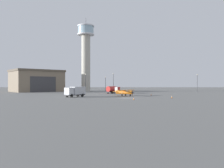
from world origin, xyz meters
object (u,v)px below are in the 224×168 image
airplane_orange (124,92)px  traffic_cone_near_left (151,94)px  truck_box_silver (75,91)px  traffic_cone_near_right (134,99)px  light_post_west (113,81)px  light_post_north (197,81)px  light_post_east (86,81)px  light_post_centre (105,82)px  truck_fuel_tanker_red (113,89)px  control_tower (86,52)px  traffic_cone_mid_apron (172,97)px

airplane_orange → traffic_cone_near_left: (9.03, 2.88, -0.97)m
truck_box_silver → traffic_cone_near_right: size_ratio=9.71×
light_post_west → light_post_north: (38.88, -2.56, -0.30)m
light_post_east → light_post_centre: (8.95, 9.00, -0.58)m
truck_fuel_tanker_red → light_post_north: (38.86, 15.28, 3.35)m
airplane_orange → truck_box_silver: size_ratio=1.37×
light_post_west → light_post_east: light_post_west is taller
light_post_north → traffic_cone_near_right: 61.64m
control_tower → light_post_west: control_tower is taller
airplane_orange → light_post_centre: 43.80m
airplane_orange → light_post_west: size_ratio=0.94×
truck_fuel_tanker_red → light_post_west: size_ratio=0.74×
light_post_centre → traffic_cone_near_right: bearing=-81.1°
light_post_north → airplane_orange: bearing=-136.3°
airplane_orange → truck_fuel_tanker_red: bearing=136.5°
truck_box_silver → light_post_north: size_ratio=0.74×
control_tower → airplane_orange: bearing=-68.1°
light_post_north → traffic_cone_near_left: light_post_north is taller
traffic_cone_near_left → airplane_orange: bearing=-162.3°
truck_box_silver → traffic_cone_near_right: 20.01m
truck_fuel_tanker_red → traffic_cone_mid_apron: size_ratio=9.18×
airplane_orange → light_post_east: 38.09m
traffic_cone_near_left → traffic_cone_near_right: traffic_cone_near_left is taller
control_tower → airplane_orange: 52.21m
light_post_north → light_post_centre: bearing=167.7°
traffic_cone_near_left → light_post_centre: bearing=112.8°
light_post_east → light_post_north: bearing=-0.4°
truck_fuel_tanker_red → traffic_cone_near_right: bearing=-135.5°
truck_box_silver → traffic_cone_near_left: truck_box_silver is taller
light_post_north → traffic_cone_mid_apron: (-22.83, -45.26, -4.63)m
light_post_north → traffic_cone_mid_apron: light_post_north is taller
traffic_cone_near_left → traffic_cone_mid_apron: (3.22, -14.57, 0.04)m
light_post_east → truck_fuel_tanker_red: bearing=-50.3°
control_tower → traffic_cone_mid_apron: control_tower is taller
airplane_orange → light_post_west: light_post_west is taller
control_tower → light_post_east: (1.29, -11.09, -15.36)m
truck_fuel_tanker_red → traffic_cone_mid_apron: (16.03, -29.98, -1.28)m
light_post_north → traffic_cone_mid_apron: bearing=-116.8°
control_tower → light_post_east: size_ratio=4.38×
light_post_east → traffic_cone_near_right: 55.38m
airplane_orange → traffic_cone_near_left: 9.52m
traffic_cone_mid_apron → truck_fuel_tanker_red: bearing=118.1°
traffic_cone_mid_apron → light_post_east: bearing=122.5°
light_post_west → truck_box_silver: bearing=-104.1°
traffic_cone_near_right → traffic_cone_mid_apron: bearing=30.9°
light_post_east → traffic_cone_near_left: size_ratio=13.45×
truck_box_silver → light_post_east: 40.37m
airplane_orange → truck_fuel_tanker_red: size_ratio=1.28×
truck_fuel_tanker_red → light_post_north: light_post_north is taller
traffic_cone_near_right → traffic_cone_mid_apron: 12.33m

